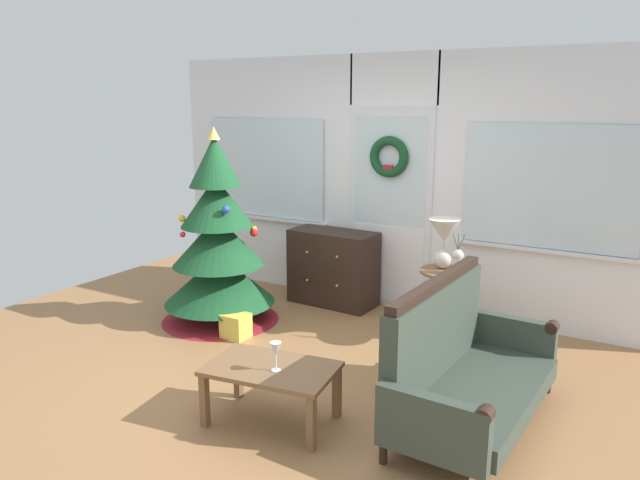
# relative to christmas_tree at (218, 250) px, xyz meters

# --- Properties ---
(ground_plane) EXTENTS (6.76, 6.76, 0.00)m
(ground_plane) POSITION_rel_christmas_tree_xyz_m (1.22, -0.80, -0.70)
(ground_plane) COLOR #996B42
(back_wall_with_door) EXTENTS (5.20, 0.19, 2.55)m
(back_wall_with_door) POSITION_rel_christmas_tree_xyz_m (1.22, 1.28, 0.58)
(back_wall_with_door) COLOR white
(back_wall_with_door) RESTS_ON ground
(christmas_tree) EXTENTS (1.13, 1.13, 1.86)m
(christmas_tree) POSITION_rel_christmas_tree_xyz_m (0.00, 0.00, 0.00)
(christmas_tree) COLOR #4C331E
(christmas_tree) RESTS_ON ground
(dresser_cabinet) EXTENTS (0.92, 0.47, 0.78)m
(dresser_cabinet) POSITION_rel_christmas_tree_xyz_m (0.71, 0.99, -0.31)
(dresser_cabinet) COLOR black
(dresser_cabinet) RESTS_ON ground
(settee_sofa) EXTENTS (0.79, 1.61, 0.96)m
(settee_sofa) POSITION_rel_christmas_tree_xyz_m (2.60, -0.68, -0.32)
(settee_sofa) COLOR black
(settee_sofa) RESTS_ON ground
(side_table) EXTENTS (0.50, 0.48, 0.66)m
(side_table) POSITION_rel_christmas_tree_xyz_m (2.07, 0.57, -0.23)
(side_table) COLOR brown
(side_table) RESTS_ON ground
(table_lamp) EXTENTS (0.28, 0.28, 0.44)m
(table_lamp) POSITION_rel_christmas_tree_xyz_m (2.01, 0.61, 0.25)
(table_lamp) COLOR silver
(table_lamp) RESTS_ON side_table
(flower_vase) EXTENTS (0.11, 0.10, 0.35)m
(flower_vase) POSITION_rel_christmas_tree_xyz_m (2.17, 0.51, 0.08)
(flower_vase) COLOR beige
(flower_vase) RESTS_ON side_table
(coffee_table) EXTENTS (0.90, 0.63, 0.39)m
(coffee_table) POSITION_rel_christmas_tree_xyz_m (1.53, -1.33, -0.36)
(coffee_table) COLOR brown
(coffee_table) RESTS_ON ground
(wine_glass) EXTENTS (0.08, 0.08, 0.20)m
(wine_glass) POSITION_rel_christmas_tree_xyz_m (1.59, -1.37, -0.16)
(wine_glass) COLOR silver
(wine_glass) RESTS_ON coffee_table
(gift_box) EXTENTS (0.23, 0.20, 0.23)m
(gift_box) POSITION_rel_christmas_tree_xyz_m (0.41, -0.29, -0.59)
(gift_box) COLOR #D8C64C
(gift_box) RESTS_ON ground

